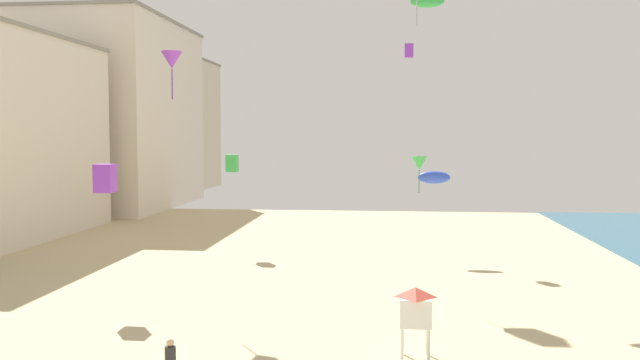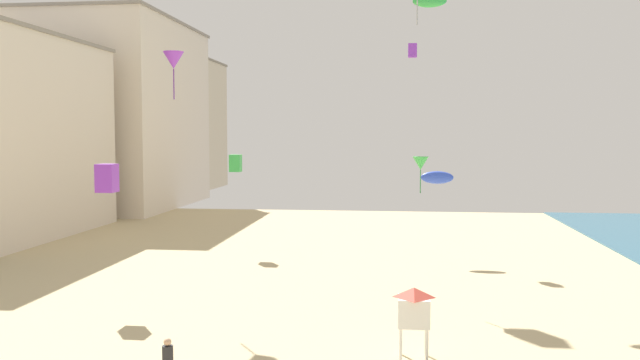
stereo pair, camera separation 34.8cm
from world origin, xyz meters
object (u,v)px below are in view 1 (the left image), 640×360
object	(u,v)px
lifeguard_stand	(415,307)
kite_purple_box	(105,178)
kite_purple_box_2	(409,51)
kite_purple_delta	(172,60)
kite_blue_parafoil	(434,177)
kite_green_box_2	(232,163)
kite_green_parafoil	(427,1)
kite_green_delta	(419,163)

from	to	relation	value
lifeguard_stand	kite_purple_box	xyz separation A→B (m)	(-14.04, 6.35, 4.02)
kite_purple_box_2	kite_purple_box	bearing A→B (deg)	-130.72
lifeguard_stand	kite_purple_delta	world-z (taller)	kite_purple_delta
kite_purple_box	kite_purple_box_2	size ratio (longest dim) A/B	1.42
kite_blue_parafoil	kite_green_box_2	bearing A→B (deg)	174.70
kite_green_parafoil	kite_purple_box	bearing A→B (deg)	-153.37
kite_purple_delta	kite_blue_parafoil	world-z (taller)	kite_purple_delta
kite_purple_delta	kite_green_delta	world-z (taller)	kite_purple_delta
kite_blue_parafoil	lifeguard_stand	bearing A→B (deg)	-95.52
kite_purple_delta	kite_green_delta	distance (m)	12.93
kite_green_parafoil	kite_purple_delta	distance (m)	14.15
kite_green_box_2	kite_green_delta	bearing A→B (deg)	-44.51
lifeguard_stand	kite_green_box_2	world-z (taller)	kite_green_box_2
kite_purple_box_2	kite_green_delta	size ratio (longest dim) A/B	0.53
kite_purple_box	kite_green_parafoil	distance (m)	19.25
kite_purple_box	kite_green_parafoil	world-z (taller)	kite_green_parafoil
lifeguard_stand	kite_green_parafoil	distance (m)	19.27
kite_purple_box	kite_green_parafoil	bearing A→B (deg)	26.63
kite_purple_delta	kite_purple_box_2	distance (m)	18.95
kite_purple_box	kite_purple_box_2	xyz separation A→B (m)	(14.37, 16.70, 7.75)
kite_purple_box	kite_blue_parafoil	xyz separation A→B (m)	(15.92, 13.10, -0.69)
kite_green_box_2	kite_green_parafoil	bearing A→B (deg)	-28.42
kite_green_delta	kite_green_parafoil	bearing A→B (deg)	83.54
kite_purple_delta	kite_green_delta	bearing A→B (deg)	2.78
kite_purple_box	kite_green_box_2	xyz separation A→B (m)	(2.56, 14.34, 0.10)
lifeguard_stand	kite_blue_parafoil	size ratio (longest dim) A/B	1.24
kite_purple_box_2	kite_blue_parafoil	distance (m)	9.30
kite_purple_box	kite_purple_box_2	world-z (taller)	kite_purple_box_2
kite_purple_delta	kite_green_parafoil	bearing A→B (deg)	24.01
kite_green_box_2	kite_purple_delta	bearing A→B (deg)	-89.82
kite_blue_parafoil	kite_purple_box_2	bearing A→B (deg)	113.29
kite_purple_box	kite_green_delta	xyz separation A→B (m)	(14.52, 2.58, 0.65)
kite_green_box_2	kite_blue_parafoil	distance (m)	13.44
kite_purple_delta	kite_blue_parafoil	bearing A→B (deg)	39.80
kite_purple_box	kite_purple_box_2	bearing A→B (deg)	49.28
kite_green_parafoil	kite_purple_delta	size ratio (longest dim) A/B	0.80
kite_purple_box_2	lifeguard_stand	bearing A→B (deg)	-90.83
kite_purple_delta	kite_purple_box	bearing A→B (deg)	-142.38
lifeguard_stand	kite_green_parafoil	xyz separation A→B (m)	(1.05, 13.91, 13.29)
kite_green_parafoil	kite_green_box_2	world-z (taller)	kite_green_parafoil
kite_purple_box_2	kite_blue_parafoil	world-z (taller)	kite_purple_box_2
kite_purple_delta	kite_green_box_2	distance (m)	13.52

